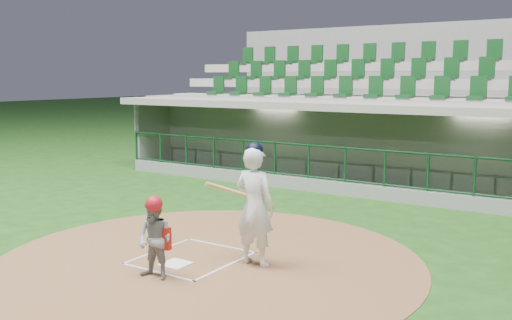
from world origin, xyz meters
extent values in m
plane|color=#194413|center=(0.00, 0.00, 0.00)|extent=(120.00, 120.00, 0.00)
cylinder|color=brown|center=(0.30, -0.20, 0.01)|extent=(7.20, 7.20, 0.01)
cube|color=white|center=(0.00, -0.70, 0.02)|extent=(0.43, 0.43, 0.02)
cube|color=silver|center=(-0.75, -0.30, 0.02)|extent=(0.05, 1.80, 0.01)
cube|color=white|center=(0.75, -0.30, 0.02)|extent=(0.05, 1.80, 0.01)
cube|color=silver|center=(0.00, 0.55, 0.02)|extent=(1.55, 0.05, 0.01)
cube|color=silver|center=(0.00, -1.15, 0.02)|extent=(1.55, 0.05, 0.01)
cube|color=slate|center=(0.00, 7.50, -0.55)|extent=(15.00, 3.00, 0.10)
cube|color=slate|center=(0.00, 9.10, 0.85)|extent=(15.00, 0.20, 2.70)
cube|color=#BBB7A5|center=(0.00, 8.98, 1.10)|extent=(13.50, 0.04, 0.90)
cube|color=slate|center=(-7.50, 7.50, 0.85)|extent=(0.20, 3.00, 2.70)
cube|color=gray|center=(0.00, 7.25, 2.30)|extent=(15.40, 3.50, 0.20)
cube|color=gray|center=(0.00, 5.95, 0.15)|extent=(15.00, 0.15, 0.40)
cube|color=black|center=(0.00, 5.95, 1.73)|extent=(15.00, 0.01, 0.95)
cube|color=brown|center=(0.00, 8.55, -0.28)|extent=(12.75, 0.40, 0.45)
cube|color=white|center=(-3.00, 7.50, 2.17)|extent=(1.30, 0.35, 0.04)
cube|color=white|center=(3.00, 7.50, 2.17)|extent=(1.30, 0.35, 0.04)
imported|color=#B11313|center=(-4.33, 8.29, 0.39)|extent=(1.23, 0.83, 1.77)
imported|color=#A81712|center=(-2.78, 8.40, 0.38)|extent=(1.04, 0.45, 1.75)
imported|color=#A91512|center=(1.36, 8.18, 0.44)|extent=(1.08, 0.93, 1.88)
cube|color=gray|center=(0.00, 10.75, 1.15)|extent=(17.00, 6.50, 2.50)
cube|color=#9A968B|center=(0.00, 9.25, 2.30)|extent=(16.60, 0.95, 0.30)
cube|color=gray|center=(0.00, 10.20, 2.85)|extent=(16.60, 0.95, 0.30)
cube|color=gray|center=(0.00, 11.15, 3.40)|extent=(16.60, 0.95, 0.30)
cube|color=slate|center=(0.00, 14.10, 2.53)|extent=(17.00, 0.25, 5.05)
imported|color=white|center=(1.08, 0.02, 0.99)|extent=(0.72, 0.48, 1.95)
sphere|color=black|center=(1.08, 0.02, 1.90)|extent=(0.28, 0.28, 0.28)
cylinder|color=tan|center=(0.83, -0.23, 1.25)|extent=(0.58, 0.79, 0.39)
imported|color=gray|center=(0.18, -1.36, 0.62)|extent=(0.62, 0.50, 1.21)
sphere|color=#B61321|center=(0.18, -1.36, 1.17)|extent=(0.26, 0.26, 0.26)
cube|color=#AA1D12|center=(0.18, -1.21, 0.62)|extent=(0.32, 0.10, 0.35)
camera|label=1|loc=(6.04, -7.53, 3.07)|focal=40.00mm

